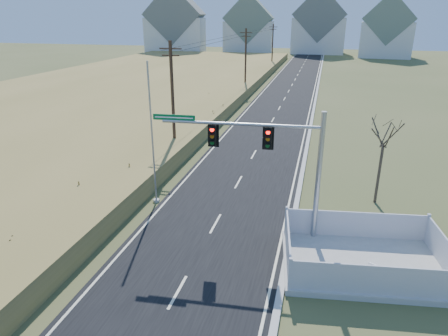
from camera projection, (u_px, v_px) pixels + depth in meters
ground at (193, 266)px, 18.39m from camera, size 260.00×260.00×0.00m
road at (291, 87)px, 63.64m from camera, size 8.00×180.00×0.06m
curb at (318, 88)px, 62.68m from camera, size 0.30×180.00×0.18m
reed_marsh at (124, 87)px, 59.81m from camera, size 38.00×110.00×1.30m
utility_pole_near at (173, 97)px, 31.76m from camera, size 1.80×0.26×9.00m
utility_pole_mid at (246, 59)px, 58.92m from camera, size 1.80×0.26×9.00m
utility_pole_far at (273, 45)px, 86.07m from camera, size 1.80×0.26×9.00m
condo_nw at (175, 26)px, 114.77m from camera, size 17.69×13.38×19.05m
condo_nnw at (249, 29)px, 117.75m from camera, size 14.93×11.17×17.03m
condo_n at (319, 26)px, 116.59m from camera, size 15.27×10.20×18.54m
condo_ne at (387, 31)px, 105.54m from camera, size 14.12×10.51×16.52m
traffic_signal_mast at (281, 162)px, 19.29m from camera, size 8.43×0.93×6.72m
fence_enclosure at (363, 261)px, 18.18m from camera, size 7.75×5.79×1.65m
open_sign at (374, 271)px, 17.38m from camera, size 0.51×0.33×0.70m
flagpole at (153, 150)px, 23.47m from camera, size 0.38×0.38×8.48m
bare_tree at (385, 132)px, 23.00m from camera, size 2.12×2.12×5.61m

